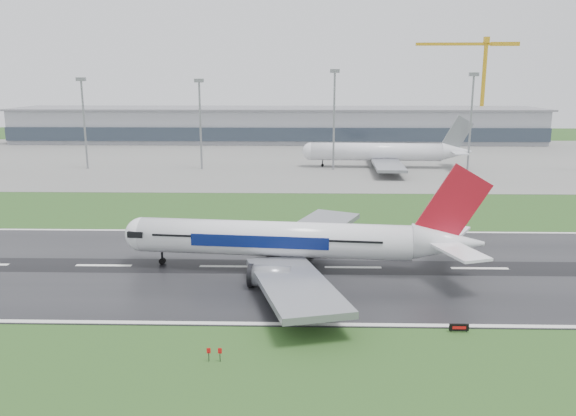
{
  "coord_description": "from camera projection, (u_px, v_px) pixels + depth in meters",
  "views": [
    {
      "loc": [
        11.75,
        -87.55,
        29.62
      ],
      "look_at": [
        9.36,
        12.0,
        7.0
      ],
      "focal_mm": 36.0,
      "sensor_mm": 36.0,
      "label": 1
    }
  ],
  "objects": [
    {
      "name": "ground",
      "position": [
        228.0,
        267.0,
        92.18
      ],
      "size": [
        520.0,
        520.0,
        0.0
      ],
      "primitive_type": "plane",
      "color": "#224519",
      "rests_on": "ground"
    },
    {
      "name": "runway",
      "position": [
        228.0,
        267.0,
        92.17
      ],
      "size": [
        400.0,
        45.0,
        0.1
      ],
      "primitive_type": "cube",
      "color": "black",
      "rests_on": "ground"
    },
    {
      "name": "apron",
      "position": [
        270.0,
        159.0,
        214.03
      ],
      "size": [
        400.0,
        130.0,
        0.08
      ],
      "primitive_type": "cube",
      "color": "slate",
      "rests_on": "ground"
    },
    {
      "name": "terminal",
      "position": [
        277.0,
        125.0,
        270.87
      ],
      "size": [
        240.0,
        36.0,
        15.0
      ],
      "primitive_type": "cube",
      "color": "gray",
      "rests_on": "ground"
    },
    {
      "name": "main_airliner",
      "position": [
        299.0,
        219.0,
        88.87
      ],
      "size": [
        60.83,
        58.45,
        16.48
      ],
      "primitive_type": null,
      "rotation": [
        0.0,
        0.0,
        -0.1
      ],
      "color": "white",
      "rests_on": "runway"
    },
    {
      "name": "parked_airliner",
      "position": [
        383.0,
        142.0,
        191.76
      ],
      "size": [
        59.27,
        55.52,
        16.69
      ],
      "primitive_type": null,
      "rotation": [
        0.0,
        0.0,
        -0.05
      ],
      "color": "silver",
      "rests_on": "apron"
    },
    {
      "name": "tower_crane",
      "position": [
        483.0,
        89.0,
        279.51
      ],
      "size": [
        49.0,
        3.64,
        48.01
      ],
      "primitive_type": null,
      "rotation": [
        0.0,
        0.0,
        -0.02
      ],
      "color": "#C39217",
      "rests_on": "ground"
    },
    {
      "name": "runway_sign",
      "position": [
        459.0,
        328.0,
        68.55
      ],
      "size": [
        2.28,
        0.88,
        1.04
      ],
      "primitive_type": null,
      "rotation": [
        0.0,
        0.0,
        0.28
      ],
      "color": "black",
      "rests_on": "ground"
    },
    {
      "name": "floodmast_1",
      "position": [
        84.0,
        126.0,
        187.92
      ],
      "size": [
        0.64,
        0.64,
        28.37
      ],
      "primitive_type": "cylinder",
      "color": "gray",
      "rests_on": "ground"
    },
    {
      "name": "floodmast_2",
      "position": [
        200.0,
        127.0,
        187.07
      ],
      "size": [
        0.64,
        0.64,
        27.97
      ],
      "primitive_type": "cylinder",
      "color": "gray",
      "rests_on": "ground"
    },
    {
      "name": "floodmast_3",
      "position": [
        334.0,
        122.0,
        185.73
      ],
      "size": [
        0.64,
        0.64,
        30.93
      ],
      "primitive_type": "cylinder",
      "color": "gray",
      "rests_on": "ground"
    },
    {
      "name": "floodmast_4",
      "position": [
        471.0,
        124.0,
        184.82
      ],
      "size": [
        0.64,
        0.64,
        29.89
      ],
      "primitive_type": "cylinder",
      "color": "gray",
      "rests_on": "ground"
    }
  ]
}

